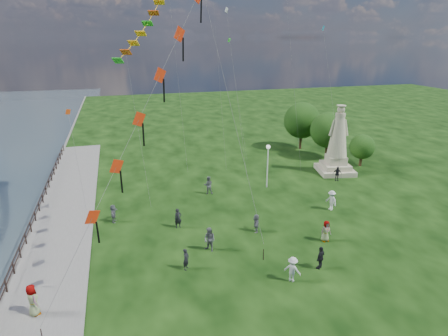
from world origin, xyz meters
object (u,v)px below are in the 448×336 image
object	(u,v)px
person_5	(113,213)
person_8	(331,200)
lamppost	(268,157)
person_10	(33,301)
statue	(337,148)
person_3	(321,258)
person_7	(208,185)
person_11	(256,223)
person_1	(210,240)
person_2	(292,269)
person_0	(186,259)
person_9	(337,174)
person_4	(326,231)
person_6	(178,218)

from	to	relation	value
person_5	person_8	distance (m)	19.64
lamppost	person_10	bearing A→B (deg)	-144.31
statue	person_3	xyz separation A→B (m)	(-11.72, -17.03, -2.17)
person_7	person_10	size ratio (longest dim) A/B	0.96
person_11	person_3	bearing A→B (deg)	38.36
person_1	statue	bearing A→B (deg)	86.50
person_2	person_10	bearing A→B (deg)	40.80
person_0	person_9	bearing A→B (deg)	-21.56
person_3	person_4	size ratio (longest dim) A/B	0.99
person_7	person_3	bearing A→B (deg)	117.54
statue	person_8	xyz separation A→B (m)	(-5.98, -8.94, -2.07)
person_2	person_3	bearing A→B (deg)	-118.27
person_4	person_11	world-z (taller)	person_4
statue	person_11	world-z (taller)	statue
statue	person_7	world-z (taller)	statue
person_0	person_5	bearing A→B (deg)	65.04
lamppost	person_6	bearing A→B (deg)	-149.06
statue	person_8	world-z (taller)	statue
person_6	person_3	bearing A→B (deg)	-58.94
person_7	person_4	bearing A→B (deg)	130.77
person_1	person_6	distance (m)	4.59
person_7	person_9	xyz separation A→B (m)	(14.66, -0.44, -0.10)
person_6	person_10	bearing A→B (deg)	-153.14
person_0	person_2	xyz separation A→B (m)	(6.43, -3.23, 0.09)
statue	person_0	world-z (taller)	statue
person_8	person_1	bearing A→B (deg)	-84.92
person_9	person_0	bearing A→B (deg)	-131.65
person_8	person_10	xyz separation A→B (m)	(-23.88, -7.72, 0.02)
person_11	statue	bearing A→B (deg)	144.67
person_2	person_8	distance (m)	12.08
person_6	person_10	world-z (taller)	person_10
person_8	person_0	bearing A→B (deg)	-80.76
lamppost	person_7	world-z (taller)	lamppost
statue	person_11	size ratio (longest dim) A/B	5.14
person_1	person_7	size ratio (longest dim) A/B	1.02
person_9	person_11	distance (m)	15.31
person_9	person_11	xyz separation A→B (m)	(-12.80, -8.40, -0.05)
person_0	person_10	xyz separation A→B (m)	(-9.22, -2.11, 0.19)
person_6	person_11	bearing A→B (deg)	-35.65
person_0	person_11	bearing A→B (deg)	-24.32
lamppost	person_9	bearing A→B (deg)	-2.96
person_3	person_10	distance (m)	18.14
person_3	person_8	bearing A→B (deg)	-159.29
statue	person_1	xyz separation A→B (m)	(-18.51, -12.72, -2.07)
person_3	person_8	distance (m)	9.92
statue	person_4	bearing A→B (deg)	-112.28
person_3	person_7	distance (m)	15.56
person_4	person_9	bearing A→B (deg)	52.87
lamppost	person_3	distance (m)	15.32
person_4	person_8	xyz separation A→B (m)	(3.44, 4.89, 0.09)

